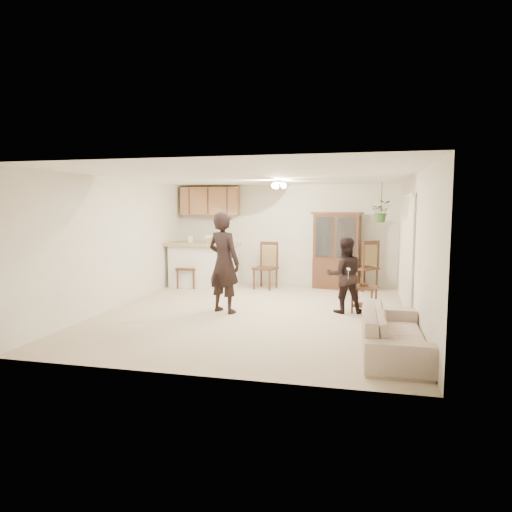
% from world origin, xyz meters
% --- Properties ---
extents(floor, '(6.50, 6.50, 0.00)m').
position_xyz_m(floor, '(0.00, 0.00, 0.00)').
color(floor, beige).
rests_on(floor, ground).
extents(ceiling, '(5.50, 6.50, 0.02)m').
position_xyz_m(ceiling, '(0.00, 0.00, 2.50)').
color(ceiling, white).
rests_on(ceiling, wall_back).
extents(wall_back, '(5.50, 0.02, 2.50)m').
position_xyz_m(wall_back, '(0.00, 3.25, 1.25)').
color(wall_back, white).
rests_on(wall_back, ground).
extents(wall_front, '(5.50, 0.02, 2.50)m').
position_xyz_m(wall_front, '(0.00, -3.25, 1.25)').
color(wall_front, white).
rests_on(wall_front, ground).
extents(wall_left, '(0.02, 6.50, 2.50)m').
position_xyz_m(wall_left, '(-2.75, 0.00, 1.25)').
color(wall_left, white).
rests_on(wall_left, ground).
extents(wall_right, '(0.02, 6.50, 2.50)m').
position_xyz_m(wall_right, '(2.75, 0.00, 1.25)').
color(wall_right, white).
rests_on(wall_right, ground).
extents(breakfast_bar, '(1.60, 0.55, 1.00)m').
position_xyz_m(breakfast_bar, '(-1.85, 2.35, 0.50)').
color(breakfast_bar, white).
rests_on(breakfast_bar, floor).
extents(bar_top, '(1.75, 0.70, 0.08)m').
position_xyz_m(bar_top, '(-1.85, 2.35, 1.05)').
color(bar_top, tan).
rests_on(bar_top, breakfast_bar).
extents(upper_cabinets, '(1.50, 0.34, 0.70)m').
position_xyz_m(upper_cabinets, '(-1.90, 3.07, 2.10)').
color(upper_cabinets, '#8E5D3E').
rests_on(upper_cabinets, wall_back).
extents(vertical_blinds, '(0.06, 2.30, 2.10)m').
position_xyz_m(vertical_blinds, '(2.71, 0.90, 1.10)').
color(vertical_blinds, silver).
rests_on(vertical_blinds, wall_right).
extents(ceiling_fixture, '(0.36, 0.36, 0.20)m').
position_xyz_m(ceiling_fixture, '(0.20, 1.20, 2.40)').
color(ceiling_fixture, '#FFEABF').
rests_on(ceiling_fixture, ceiling).
extents(hanging_plant, '(0.43, 0.37, 0.48)m').
position_xyz_m(hanging_plant, '(2.30, 2.40, 1.85)').
color(hanging_plant, '#275120').
rests_on(hanging_plant, ceiling).
extents(plant_cord, '(0.01, 0.01, 0.65)m').
position_xyz_m(plant_cord, '(2.30, 2.40, 2.17)').
color(plant_cord, black).
rests_on(plant_cord, ceiling).
extents(sofa, '(0.76, 1.88, 0.73)m').
position_xyz_m(sofa, '(2.34, -1.88, 0.37)').
color(sofa, beige).
rests_on(sofa, floor).
extents(adult, '(0.77, 0.66, 1.80)m').
position_xyz_m(adult, '(-0.57, -0.08, 0.90)').
color(adult, black).
rests_on(adult, floor).
extents(child, '(0.76, 0.65, 1.35)m').
position_xyz_m(child, '(1.60, 0.39, 0.68)').
color(child, black).
rests_on(child, floor).
extents(china_hutch, '(1.22, 0.62, 1.83)m').
position_xyz_m(china_hutch, '(1.32, 2.91, 0.90)').
color(china_hutch, '#3D1F16').
rests_on(china_hutch, floor).
extents(side_table, '(0.54, 0.54, 0.54)m').
position_xyz_m(side_table, '(1.97, 0.48, 0.25)').
color(side_table, '#3D1F16').
rests_on(side_table, floor).
extents(chair_bar, '(0.54, 0.54, 1.07)m').
position_xyz_m(chair_bar, '(-2.21, 2.21, 0.30)').
color(chair_bar, '#3D1F16').
rests_on(chair_bar, floor).
extents(chair_hutch_left, '(0.59, 0.59, 1.12)m').
position_xyz_m(chair_hutch_left, '(-0.33, 2.49, 0.31)').
color(chair_hutch_left, '#3D1F16').
rests_on(chair_hutch_left, floor).
extents(chair_hutch_right, '(0.74, 0.74, 1.18)m').
position_xyz_m(chair_hutch_right, '(1.96, 2.84, 0.33)').
color(chair_hutch_right, '#3D1F16').
rests_on(chair_hutch_right, floor).
extents(controller_adult, '(0.11, 0.17, 0.05)m').
position_xyz_m(controller_adult, '(-0.75, -0.48, 1.43)').
color(controller_adult, white).
rests_on(controller_adult, adult).
extents(controller_child, '(0.06, 0.13, 0.04)m').
position_xyz_m(controller_child, '(1.68, 0.08, 0.86)').
color(controller_child, white).
rests_on(controller_child, child).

